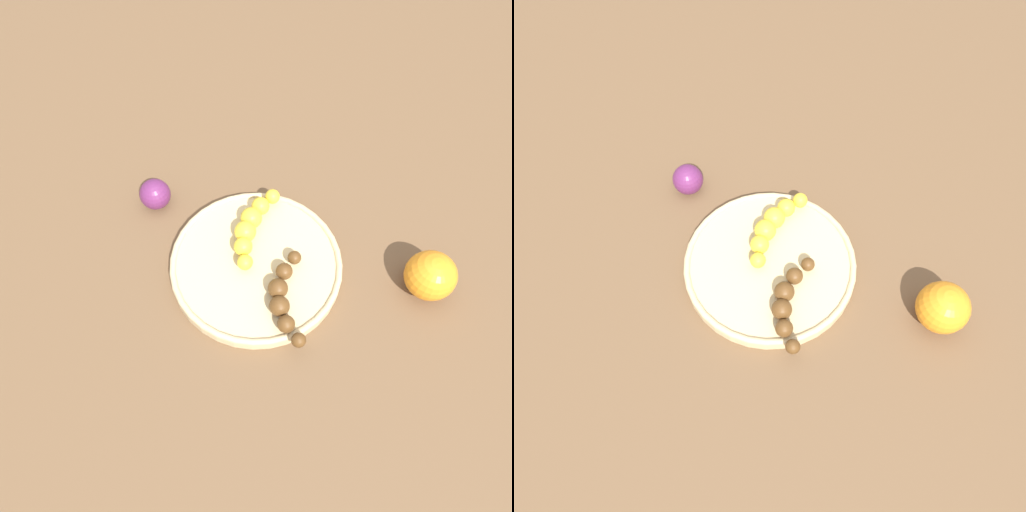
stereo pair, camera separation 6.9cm
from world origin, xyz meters
TOP-DOWN VIEW (x-y plane):
  - ground_plane at (0.00, 0.00)m, footprint 2.40×2.40m
  - fruit_bowl at (0.00, 0.00)m, footprint 0.27×0.27m
  - banana_overripe at (-0.00, 0.08)m, footprint 0.09×0.13m
  - banana_yellow at (-0.02, -0.05)m, footprint 0.13×0.11m
  - plum_purple at (0.08, -0.20)m, footprint 0.05×0.05m
  - orange_fruit at (-0.20, 0.16)m, footprint 0.08×0.08m

SIDE VIEW (x-z plane):
  - ground_plane at x=0.00m, z-range 0.00..0.00m
  - fruit_bowl at x=0.00m, z-range 0.00..0.02m
  - plum_purple at x=0.08m, z-range 0.00..0.05m
  - banana_overripe at x=0.00m, z-range 0.02..0.05m
  - banana_yellow at x=-0.02m, z-range 0.02..0.05m
  - orange_fruit at x=-0.20m, z-range 0.00..0.08m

